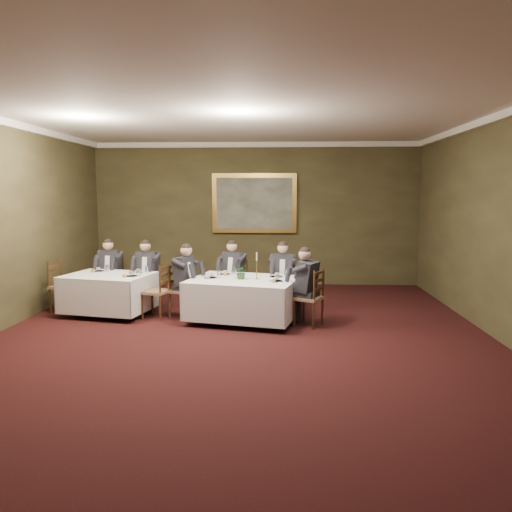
# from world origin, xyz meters

# --- Properties ---
(ground) EXTENTS (10.00, 10.00, 0.00)m
(ground) POSITION_xyz_m (0.00, 0.00, 0.00)
(ground) COLOR black
(ground) RESTS_ON ground
(ceiling) EXTENTS (8.00, 10.00, 0.10)m
(ceiling) POSITION_xyz_m (0.00, 0.00, 3.50)
(ceiling) COLOR silver
(ceiling) RESTS_ON back_wall
(back_wall) EXTENTS (8.00, 0.10, 3.50)m
(back_wall) POSITION_xyz_m (0.00, 5.00, 1.75)
(back_wall) COLOR #332C19
(back_wall) RESTS_ON ground
(front_wall) EXTENTS (8.00, 0.10, 3.50)m
(front_wall) POSITION_xyz_m (0.00, -5.00, 1.75)
(front_wall) COLOR #332C19
(front_wall) RESTS_ON ground
(crown_molding) EXTENTS (8.00, 10.00, 0.12)m
(crown_molding) POSITION_xyz_m (0.00, 0.00, 3.44)
(crown_molding) COLOR white
(crown_molding) RESTS_ON back_wall
(table_main) EXTENTS (2.14, 1.81, 0.67)m
(table_main) POSITION_xyz_m (-0.03, 1.33, 0.45)
(table_main) COLOR #33200E
(table_main) RESTS_ON ground
(table_second) EXTENTS (1.76, 1.47, 0.67)m
(table_second) POSITION_xyz_m (-2.60, 1.67, 0.45)
(table_second) COLOR #33200E
(table_second) RESTS_ON ground
(chair_main_backleft) EXTENTS (0.57, 0.56, 1.00)m
(chair_main_backleft) POSITION_xyz_m (-0.30, 2.37, 0.28)
(chair_main_backleft) COLOR #876444
(chair_main_backleft) RESTS_ON ground
(diner_main_backleft) EXTENTS (0.56, 0.60, 1.35)m
(diner_main_backleft) POSITION_xyz_m (-0.30, 2.36, 0.51)
(diner_main_backleft) COLOR black
(diner_main_backleft) RESTS_ON chair_main_backleft
(chair_main_backright) EXTENTS (0.49, 0.47, 1.00)m
(chair_main_backright) POSITION_xyz_m (0.67, 2.14, 0.28)
(chair_main_backright) COLOR #876444
(chair_main_backright) RESTS_ON ground
(diner_main_backright) EXTENTS (0.45, 0.52, 1.35)m
(diner_main_backright) POSITION_xyz_m (0.67, 2.13, 0.51)
(diner_main_backright) COLOR black
(diner_main_backright) RESTS_ON chair_main_backright
(chair_main_endleft) EXTENTS (0.55, 0.56, 1.00)m
(chair_main_endleft) POSITION_xyz_m (-1.18, 1.60, 0.28)
(chair_main_endleft) COLOR #876444
(chair_main_endleft) RESTS_ON ground
(diner_main_endleft) EXTENTS (0.59, 0.55, 1.35)m
(diner_main_endleft) POSITION_xyz_m (-1.17, 1.59, 0.51)
(diner_main_endleft) COLOR black
(diner_main_endleft) RESTS_ON chair_main_endleft
(chair_main_endright) EXTENTS (0.58, 0.59, 1.00)m
(chair_main_endright) POSITION_xyz_m (1.11, 1.05, 0.28)
(chair_main_endright) COLOR #876444
(chair_main_endright) RESTS_ON ground
(diner_main_endright) EXTENTS (0.61, 0.58, 1.35)m
(diner_main_endright) POSITION_xyz_m (1.10, 1.06, 0.51)
(diner_main_endright) COLOR black
(diner_main_endright) RESTS_ON chair_main_endright
(chair_sec_backleft) EXTENTS (0.48, 0.46, 1.00)m
(chair_sec_backleft) POSITION_xyz_m (-2.85, 2.53, 0.28)
(chair_sec_backleft) COLOR #876444
(chair_sec_backleft) RESTS_ON ground
(diner_sec_backleft) EXTENTS (0.45, 0.51, 1.35)m
(diner_sec_backleft) POSITION_xyz_m (-2.85, 2.52, 0.51)
(diner_sec_backleft) COLOR black
(diner_sec_backleft) RESTS_ON chair_sec_backleft
(chair_sec_backright) EXTENTS (0.49, 0.47, 1.00)m
(chair_sec_backright) POSITION_xyz_m (-2.04, 2.36, 0.28)
(chair_sec_backright) COLOR #876444
(chair_sec_backright) RESTS_ON ground
(diner_sec_backright) EXTENTS (0.46, 0.53, 1.35)m
(diner_sec_backright) POSITION_xyz_m (-2.04, 2.35, 0.51)
(diner_sec_backright) COLOR black
(diner_sec_backright) RESTS_ON chair_sec_backright
(chair_sec_endright) EXTENTS (0.52, 0.53, 1.00)m
(chair_sec_endright) POSITION_xyz_m (-1.65, 1.47, 0.28)
(chair_sec_endright) COLOR #876444
(chair_sec_endright) RESTS_ON ground
(chair_sec_endleft) EXTENTS (0.51, 0.53, 1.00)m
(chair_sec_endleft) POSITION_xyz_m (-3.55, 1.87, 0.28)
(chair_sec_endleft) COLOR #876444
(chair_sec_endleft) RESTS_ON ground
(centerpiece) EXTENTS (0.27, 0.25, 0.27)m
(centerpiece) POSITION_xyz_m (-0.07, 1.31, 0.90)
(centerpiece) COLOR #2D5926
(centerpiece) RESTS_ON table_main
(candlestick) EXTENTS (0.07, 0.07, 0.49)m
(candlestick) POSITION_xyz_m (0.20, 1.30, 0.95)
(candlestick) COLOR #B39336
(candlestick) RESTS_ON table_main
(place_setting_table_main) EXTENTS (0.33, 0.31, 0.14)m
(place_setting_table_main) POSITION_xyz_m (-0.38, 1.85, 0.80)
(place_setting_table_main) COLOR white
(place_setting_table_main) RESTS_ON table_main
(place_setting_table_second) EXTENTS (0.33, 0.31, 0.14)m
(place_setting_table_second) POSITION_xyz_m (-2.89, 2.10, 0.80)
(place_setting_table_second) COLOR white
(place_setting_table_second) RESTS_ON table_second
(painting) EXTENTS (2.08, 0.09, 1.46)m
(painting) POSITION_xyz_m (-0.03, 4.94, 2.02)
(painting) COLOR gold
(painting) RESTS_ON back_wall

